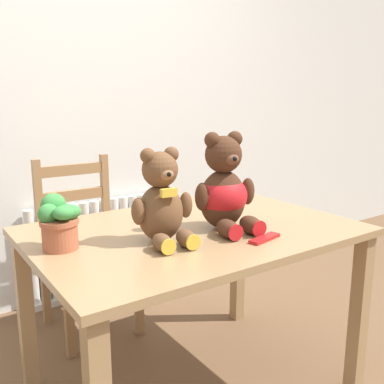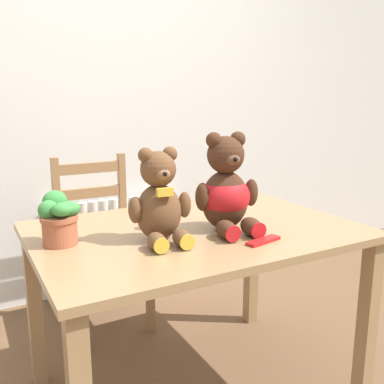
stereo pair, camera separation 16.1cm
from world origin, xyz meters
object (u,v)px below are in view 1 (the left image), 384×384
wooden_chair_behind (85,246)px  teddy_bear_left (162,202)px  teddy_bear_right (224,191)px  chocolate_bar (265,238)px  potted_plant (59,223)px

wooden_chair_behind → teddy_bear_left: teddy_bear_left is taller
wooden_chair_behind → teddy_bear_right: teddy_bear_right is taller
teddy_bear_left → chocolate_bar: bearing=152.8°
potted_plant → chocolate_bar: (0.65, -0.34, -0.09)m
wooden_chair_behind → potted_plant: bearing=64.5°
potted_plant → chocolate_bar: potted_plant is taller
potted_plant → wooden_chair_behind: bearing=64.5°
teddy_bear_left → potted_plant: 0.36m
wooden_chair_behind → potted_plant: 0.92m
teddy_bear_right → chocolate_bar: size_ratio=2.59×
teddy_bear_left → potted_plant: teddy_bear_left is taller
teddy_bear_left → teddy_bear_right: teddy_bear_right is taller
potted_plant → teddy_bear_left: bearing=-22.2°
wooden_chair_behind → teddy_bear_left: size_ratio=2.77×
teddy_bear_right → potted_plant: (-0.62, 0.13, -0.06)m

